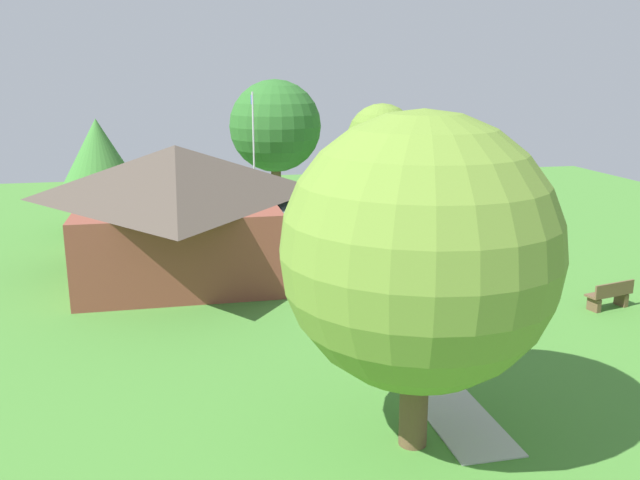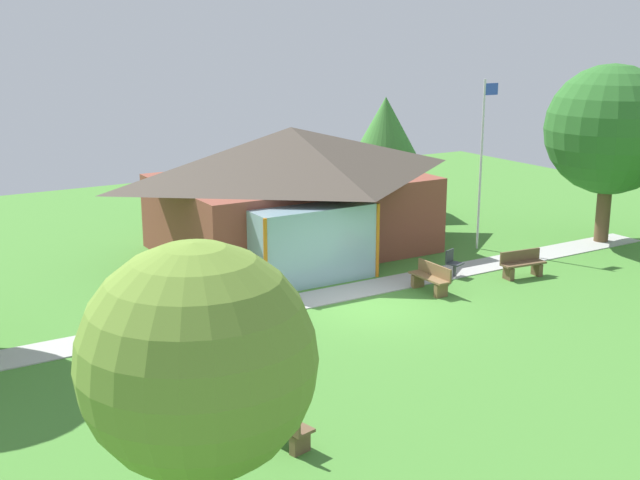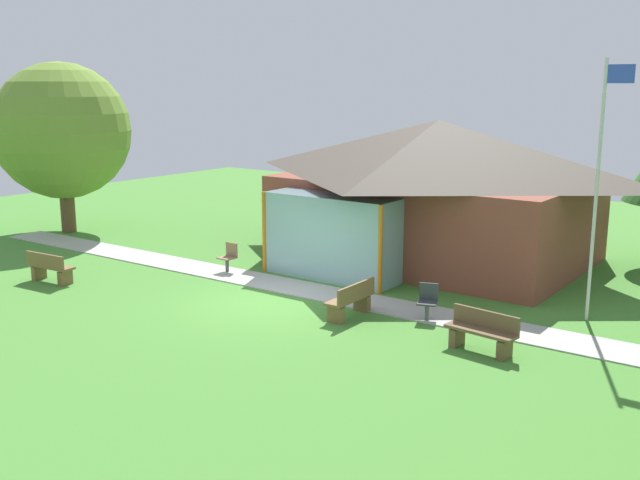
% 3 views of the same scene
% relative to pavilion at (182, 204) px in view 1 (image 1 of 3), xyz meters
% --- Properties ---
extents(ground_plane, '(44.00, 44.00, 0.00)m').
position_rel_pavilion_xyz_m(ground_plane, '(-1.12, -6.50, -2.25)').
color(ground_plane, '#478433').
extents(pavilion, '(9.74, 8.04, 4.32)m').
position_rel_pavilion_xyz_m(pavilion, '(0.00, 0.00, 0.00)').
color(pavilion, brown).
rests_on(pavilion, ground_plane).
extents(footpath, '(25.42, 1.65, 0.03)m').
position_rel_pavilion_xyz_m(footpath, '(-1.12, -5.08, -2.24)').
color(footpath, '#ADADA8').
rests_on(footpath, ground_plane).
extents(flagpole, '(0.64, 0.08, 5.94)m').
position_rel_pavilion_xyz_m(flagpole, '(5.77, -3.19, 1.01)').
color(flagpole, silver).
rests_on(flagpole, ground_plane).
extents(bench_rear_near_path, '(0.44, 1.50, 0.84)m').
position_rel_pavilion_xyz_m(bench_rear_near_path, '(1.20, -6.26, -1.85)').
color(bench_rear_near_path, brown).
rests_on(bench_rear_near_path, ground_plane).
extents(bench_mid_left, '(1.53, 0.55, 0.84)m').
position_rel_pavilion_xyz_m(bench_mid_left, '(-7.24, -8.61, -1.85)').
color(bench_mid_left, brown).
rests_on(bench_mid_left, ground_plane).
extents(bench_front_left, '(0.77, 1.56, 0.84)m').
position_rel_pavilion_xyz_m(bench_front_left, '(-7.10, -12.14, -1.85)').
color(bench_front_left, brown).
rests_on(bench_front_left, ground_plane).
extents(bench_mid_right, '(1.54, 0.60, 0.84)m').
position_rel_pavilion_xyz_m(bench_mid_right, '(4.60, -6.57, -1.85)').
color(bench_mid_right, brown).
rests_on(bench_mid_right, ground_plane).
extents(patio_chair_lawn_spare, '(0.56, 0.56, 0.86)m').
position_rel_pavilion_xyz_m(patio_chair_lawn_spare, '(2.76, -5.42, -1.83)').
color(patio_chair_lawn_spare, '#33383D').
rests_on(patio_chair_lawn_spare, ground_plane).
extents(patio_chair_west, '(0.45, 0.45, 0.86)m').
position_rel_pavilion_xyz_m(patio_chair_west, '(-4.02, -4.88, -1.83)').
color(patio_chair_west, '#8C6B4C').
rests_on(patio_chair_west, ground_plane).
extents(tree_behind_pavilion_right, '(3.22, 3.22, 4.86)m').
position_rel_pavilion_xyz_m(tree_behind_pavilion_right, '(6.35, 3.40, 1.14)').
color(tree_behind_pavilion_right, brown).
rests_on(tree_behind_pavilion_right, ground_plane).
extents(tree_east_hedge, '(4.61, 4.61, 6.42)m').
position_rel_pavilion_xyz_m(tree_east_hedge, '(10.28, -4.80, 1.85)').
color(tree_east_hedge, brown).
rests_on(tree_east_hedge, ground_plane).
extents(tree_west_hedge, '(4.91, 4.91, 6.19)m').
position_rel_pavilion_xyz_m(tree_west_hedge, '(-12.93, -4.00, 1.47)').
color(tree_west_hedge, brown).
rests_on(tree_west_hedge, ground_plane).
extents(tree_far_east, '(3.67, 3.67, 5.16)m').
position_rel_pavilion_xyz_m(tree_far_east, '(10.91, -10.59, 1.06)').
color(tree_far_east, brown).
rests_on(tree_far_east, ground_plane).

